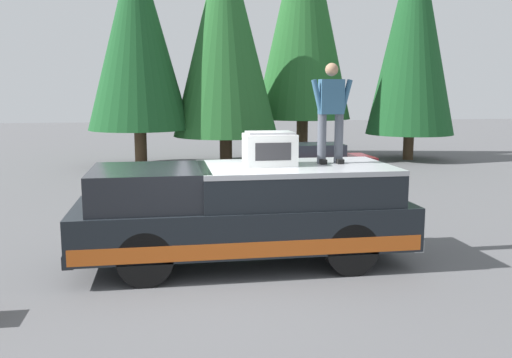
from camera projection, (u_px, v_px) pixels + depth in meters
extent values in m
plane|color=#565659|center=(219.00, 273.00, 8.81)|extent=(90.00, 90.00, 0.00)
cube|color=black|center=(243.00, 222.00, 9.25)|extent=(2.00, 5.50, 0.70)
cube|color=#CC5619|center=(243.00, 234.00, 9.28)|extent=(2.01, 5.39, 0.24)
cube|color=black|center=(150.00, 187.00, 8.90)|extent=(1.84, 1.87, 0.60)
cube|color=black|center=(295.00, 185.00, 9.29)|extent=(1.92, 3.19, 0.52)
cube|color=#A8AAAF|center=(295.00, 167.00, 9.25)|extent=(1.94, 3.19, 0.08)
cube|color=#232326|center=(77.00, 245.00, 8.86)|extent=(1.96, 0.16, 0.20)
cube|color=#B2B5BA|center=(394.00, 231.00, 9.72)|extent=(1.96, 0.16, 0.20)
cylinder|color=black|center=(145.00, 258.00, 8.21)|extent=(0.30, 0.84, 0.84)
cylinder|color=black|center=(148.00, 230.00, 9.86)|extent=(0.30, 0.84, 0.84)
cylinder|color=black|center=(351.00, 248.00, 8.72)|extent=(0.30, 0.84, 0.84)
cylinder|color=black|center=(321.00, 223.00, 10.38)|extent=(0.30, 0.84, 0.84)
cube|color=silver|center=(270.00, 150.00, 9.20)|extent=(0.64, 0.84, 0.52)
cube|color=#2D2D30|center=(273.00, 152.00, 8.89)|extent=(0.01, 0.59, 0.29)
cube|color=#99999E|center=(270.00, 133.00, 9.16)|extent=(0.58, 0.76, 0.04)
cylinder|color=#4C515B|center=(339.00, 139.00, 9.44)|extent=(0.15, 0.15, 0.84)
cube|color=black|center=(339.00, 161.00, 9.46)|extent=(0.26, 0.11, 0.08)
cylinder|color=#4C515B|center=(322.00, 139.00, 9.39)|extent=(0.15, 0.15, 0.84)
cube|color=black|center=(322.00, 161.00, 9.41)|extent=(0.26, 0.11, 0.08)
cube|color=#335B7A|center=(331.00, 97.00, 9.31)|extent=(0.24, 0.40, 0.58)
sphere|color=#A37A5B|center=(332.00, 70.00, 9.23)|extent=(0.22, 0.22, 0.22)
cylinder|color=#335B7A|center=(346.00, 97.00, 9.32)|extent=(0.09, 0.23, 0.58)
cylinder|color=#335B7A|center=(318.00, 97.00, 9.24)|extent=(0.09, 0.23, 0.58)
cube|color=maroon|center=(310.00, 164.00, 18.31)|extent=(1.64, 4.10, 0.50)
cube|color=#282D38|center=(314.00, 150.00, 18.25)|extent=(1.31, 1.89, 0.42)
cylinder|color=black|center=(277.00, 173.00, 17.43)|extent=(0.20, 0.62, 0.62)
cylinder|color=black|center=(269.00, 167.00, 18.83)|extent=(0.20, 0.62, 0.62)
cylinder|color=black|center=(354.00, 171.00, 17.84)|extent=(0.20, 0.62, 0.62)
cylinder|color=black|center=(340.00, 166.00, 19.24)|extent=(0.20, 0.62, 0.62)
cylinder|color=#4C3826|center=(408.00, 147.00, 23.44)|extent=(0.44, 0.44, 1.09)
cone|color=#194C23|center=(413.00, 30.00, 22.68)|extent=(3.63, 3.63, 8.58)
cylinder|color=#4C3826|center=(302.00, 137.00, 24.59)|extent=(0.50, 0.50, 1.67)
cone|color=#235B28|center=(304.00, 9.00, 23.72)|extent=(4.18, 4.18, 9.37)
cylinder|color=#4C3826|center=(226.00, 150.00, 22.13)|extent=(0.50, 0.50, 1.11)
cone|color=#235B28|center=(225.00, 32.00, 21.41)|extent=(4.14, 4.14, 8.07)
cylinder|color=#4C3826|center=(141.00, 148.00, 21.37)|extent=(0.47, 0.47, 1.42)
cone|color=#194C23|center=(137.00, 33.00, 20.69)|extent=(3.88, 3.88, 7.18)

